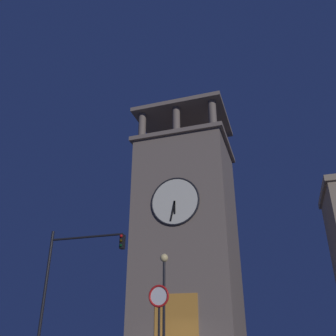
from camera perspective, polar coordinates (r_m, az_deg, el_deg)
name	(u,v)px	position (r m, az deg, el deg)	size (l,w,h in m)	color
clocktower	(187,234)	(31.26, 3.12, -10.60)	(8.54, 7.71, 23.38)	#75665B
traffic_signal_near	(70,270)	(20.48, -15.62, -15.65)	(4.61, 0.41, 6.75)	black
street_lamp	(164,285)	(19.54, -0.65, -18.42)	(0.44, 0.44, 5.36)	black
no_horn_sign	(159,304)	(13.49, -1.50, -21.09)	(0.78, 0.14, 3.05)	black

